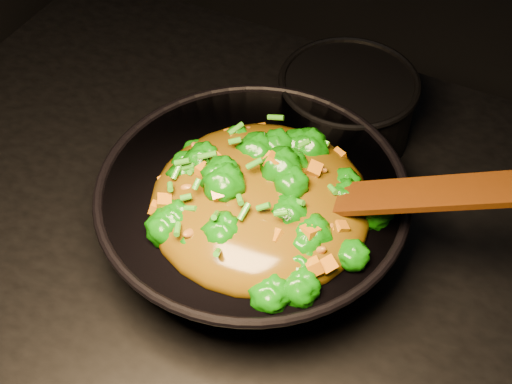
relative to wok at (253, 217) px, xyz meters
The scene contains 4 objects.
wok is the anchor object (origin of this frame).
stir_fry 0.11m from the wok, 43.54° to the right, with size 0.27×0.27×0.09m, color #116A07, non-canonical shape.
spatula 0.19m from the wok, ahead, with size 0.32×0.05×0.01m, color #361606.
back_pot 0.25m from the wok, 83.29° to the left, with size 0.20×0.20×0.11m, color black.
Camera 1 is at (0.28, -0.53, 1.68)m, focal length 50.00 mm.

